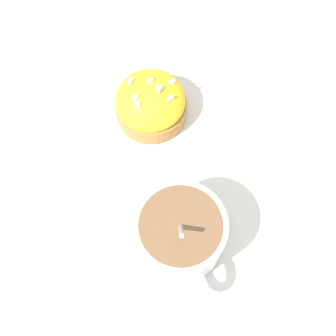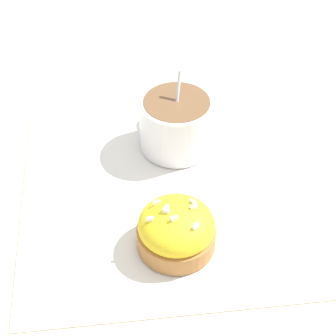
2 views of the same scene
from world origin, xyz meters
name	(u,v)px [view 1 (image 1 of 2)]	position (x,y,z in m)	size (l,w,h in m)	color
ground_plane	(173,173)	(0.00, 0.00, 0.00)	(3.00, 3.00, 0.00)	#C6B793
paper_napkin	(173,173)	(0.00, 0.00, 0.00)	(0.36, 0.37, 0.00)	white
coffee_cup	(180,234)	(0.08, -0.01, 0.04)	(0.11, 0.09, 0.10)	white
frosted_pastry	(151,103)	(-0.08, -0.01, 0.03)	(0.08, 0.08, 0.05)	#B2753D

